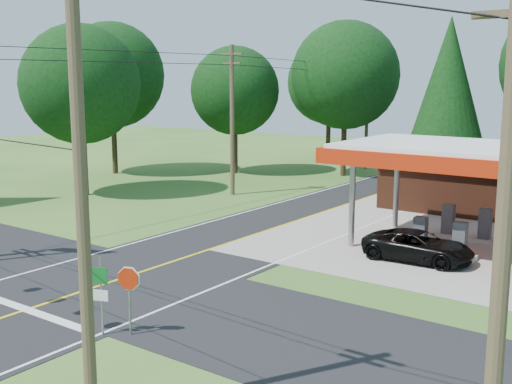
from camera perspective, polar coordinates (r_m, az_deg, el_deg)
The scene contains 13 objects.
ground at distance 25.70m, azimuth -13.03°, elevation -7.92°, with size 120.00×120.00×0.00m, color #316122.
main_highway at distance 25.70m, azimuth -13.03°, elevation -7.90°, with size 8.00×120.00×0.02m, color black.
cross_road at distance 25.70m, azimuth -13.03°, elevation -7.89°, with size 70.00×7.00×0.02m, color black.
lane_center_yellow at distance 25.70m, azimuth -13.03°, elevation -7.87°, with size 0.15×110.00×0.00m, color yellow.
gas_canopy at distance 30.63m, azimuth 17.49°, elevation 2.94°, with size 10.60×7.40×4.88m.
utility_pole_near_right at distance 14.36m, azimuth -15.37°, elevation 2.22°, with size 1.80×0.30×11.50m.
utility_pole_far_left at distance 43.16m, azimuth -2.14°, elevation 6.60°, with size 1.80×0.30×10.00m.
utility_pole_right_b at distance 11.00m, azimuth 21.10°, elevation -4.46°, with size 1.80×0.30×10.00m.
utility_pole_north at distance 56.81m, azimuth 9.83°, elevation 6.84°, with size 0.30×0.30×9.50m.
treeline_backdrop at distance 43.67m, azimuth 12.15°, elevation 9.42°, with size 70.27×51.59×13.30m.
suv_car at distance 28.69m, azimuth 14.21°, elevation -4.72°, with size 4.70×4.70×1.31m, color black.
octagonal_stop_sign at distance 20.09m, azimuth -11.25°, elevation -8.07°, with size 0.74×0.32×2.22m.
route_sign_post at distance 20.32m, azimuth -13.65°, elevation -8.38°, with size 0.48×0.22×2.49m.
Camera 1 is at (18.66, -15.85, 7.84)m, focal length 45.00 mm.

